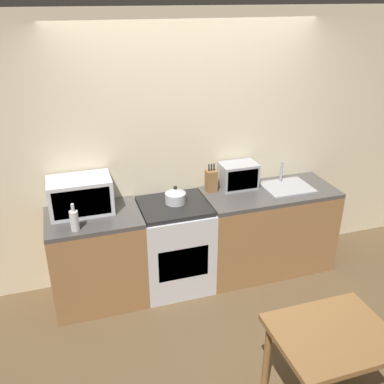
{
  "coord_description": "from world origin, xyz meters",
  "views": [
    {
      "loc": [
        -1.18,
        -2.77,
        2.7
      ],
      "look_at": [
        -0.1,
        0.59,
        1.05
      ],
      "focal_mm": 40.0,
      "sensor_mm": 36.0,
      "label": 1
    }
  ],
  "objects_px": {
    "microwave": "(80,195)",
    "dining_table": "(331,347)",
    "kettle": "(175,196)",
    "stove_range": "(175,245)",
    "bottle": "(74,220)",
    "toaster_oven": "(238,176)"
  },
  "relations": [
    {
      "from": "microwave",
      "to": "dining_table",
      "type": "height_order",
      "value": "microwave"
    },
    {
      "from": "kettle",
      "to": "stove_range",
      "type": "bearing_deg",
      "value": -129.47
    },
    {
      "from": "kettle",
      "to": "bottle",
      "type": "bearing_deg",
      "value": -165.78
    },
    {
      "from": "bottle",
      "to": "dining_table",
      "type": "distance_m",
      "value": 2.17
    },
    {
      "from": "kettle",
      "to": "dining_table",
      "type": "bearing_deg",
      "value": -73.05
    },
    {
      "from": "dining_table",
      "to": "kettle",
      "type": "bearing_deg",
      "value": 106.95
    },
    {
      "from": "microwave",
      "to": "toaster_oven",
      "type": "height_order",
      "value": "microwave"
    },
    {
      "from": "bottle",
      "to": "toaster_oven",
      "type": "bearing_deg",
      "value": 12.96
    },
    {
      "from": "stove_range",
      "to": "kettle",
      "type": "distance_m",
      "value": 0.53
    },
    {
      "from": "microwave",
      "to": "bottle",
      "type": "height_order",
      "value": "microwave"
    },
    {
      "from": "stove_range",
      "to": "toaster_oven",
      "type": "distance_m",
      "value": 0.94
    },
    {
      "from": "kettle",
      "to": "toaster_oven",
      "type": "height_order",
      "value": "toaster_oven"
    },
    {
      "from": "microwave",
      "to": "toaster_oven",
      "type": "distance_m",
      "value": 1.55
    },
    {
      "from": "bottle",
      "to": "dining_table",
      "type": "relative_size",
      "value": 0.32
    },
    {
      "from": "microwave",
      "to": "dining_table",
      "type": "relative_size",
      "value": 0.73
    },
    {
      "from": "kettle",
      "to": "dining_table",
      "type": "xyz_separation_m",
      "value": [
        0.54,
        -1.78,
        -0.36
      ]
    },
    {
      "from": "stove_range",
      "to": "bottle",
      "type": "xyz_separation_m",
      "value": [
        -0.91,
        -0.21,
        0.55
      ]
    },
    {
      "from": "toaster_oven",
      "to": "bottle",
      "type": "bearing_deg",
      "value": -167.04
    },
    {
      "from": "stove_range",
      "to": "dining_table",
      "type": "bearing_deg",
      "value": -72.05
    },
    {
      "from": "kettle",
      "to": "dining_table",
      "type": "relative_size",
      "value": 0.26
    },
    {
      "from": "microwave",
      "to": "bottle",
      "type": "distance_m",
      "value": 0.34
    },
    {
      "from": "dining_table",
      "to": "toaster_oven",
      "type": "bearing_deg",
      "value": 85.41
    }
  ]
}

